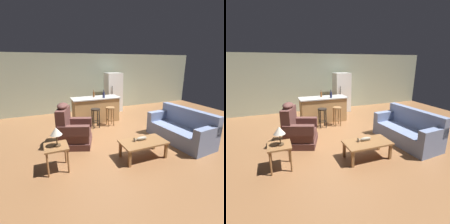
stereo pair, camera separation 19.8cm
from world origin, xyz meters
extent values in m
plane|color=brown|center=(0.00, 0.00, 0.00)|extent=(12.00, 12.00, 0.00)
cube|color=#9EA88E|center=(0.00, 3.12, 1.30)|extent=(12.00, 0.05, 2.60)
cube|color=olive|center=(0.23, -1.66, 0.40)|extent=(1.10, 0.60, 0.04)
cube|color=olive|center=(-0.26, -1.90, 0.19)|extent=(0.06, 0.06, 0.38)
cube|color=olive|center=(0.72, -1.90, 0.19)|extent=(0.06, 0.06, 0.38)
cube|color=olive|center=(-0.26, -1.42, 0.19)|extent=(0.06, 0.06, 0.38)
cube|color=olive|center=(0.72, -1.42, 0.19)|extent=(0.06, 0.06, 0.38)
cube|color=#4C3823|center=(0.22, -1.58, 0.43)|extent=(0.22, 0.07, 0.01)
ellipsoid|color=#9E937F|center=(0.22, -1.58, 0.46)|extent=(0.28, 0.09, 0.09)
cone|color=#9E937F|center=(0.05, -1.58, 0.46)|extent=(0.06, 0.10, 0.10)
cube|color=#707FA3|center=(1.69, -1.27, 0.10)|extent=(1.01, 1.97, 0.20)
cube|color=#707FA3|center=(1.69, -1.27, 0.31)|extent=(1.01, 1.97, 0.22)
cube|color=#707FA3|center=(2.01, -1.24, 0.68)|extent=(0.37, 1.91, 0.52)
cube|color=#707FA3|center=(1.77, -2.12, 0.56)|extent=(0.85, 0.27, 0.28)
cube|color=#707FA3|center=(1.62, -0.43, 0.56)|extent=(0.85, 0.27, 0.28)
cube|color=brown|center=(-1.13, -0.36, 0.09)|extent=(1.08, 1.08, 0.18)
cube|color=brown|center=(-1.13, -0.36, 0.30)|extent=(1.01, 0.99, 0.24)
cube|color=brown|center=(-1.41, -0.25, 0.74)|extent=(0.49, 0.79, 0.64)
ellipsoid|color=brown|center=(-1.41, -0.25, 1.12)|extent=(0.41, 0.52, 0.16)
cube|color=brown|center=(-1.00, -0.05, 0.55)|extent=(0.81, 0.45, 0.26)
cube|color=brown|center=(-1.23, -0.67, 0.55)|extent=(0.81, 0.45, 0.26)
cube|color=olive|center=(-1.74, -1.39, 0.54)|extent=(0.48, 0.48, 0.04)
cylinder|color=olive|center=(-1.94, -1.59, 0.26)|extent=(0.04, 0.04, 0.52)
cylinder|color=olive|center=(-1.54, -1.59, 0.26)|extent=(0.04, 0.04, 0.52)
cylinder|color=olive|center=(-1.94, -1.19, 0.26)|extent=(0.04, 0.04, 0.52)
cylinder|color=olive|center=(-1.54, -1.19, 0.26)|extent=(0.04, 0.04, 0.52)
cylinder|color=#4C3823|center=(-1.71, -1.40, 0.58)|extent=(0.14, 0.14, 0.03)
cylinder|color=#4C3823|center=(-1.71, -1.40, 0.70)|extent=(0.02, 0.02, 0.22)
cone|color=beige|center=(-1.71, -1.40, 0.89)|extent=(0.24, 0.24, 0.16)
cube|color=#AD7F4C|center=(0.00, 1.35, 0.45)|extent=(1.71, 0.63, 0.91)
cube|color=silver|center=(0.00, 1.35, 0.93)|extent=(1.80, 0.70, 0.04)
cylinder|color=black|center=(-0.21, 0.72, 0.66)|extent=(0.32, 0.32, 0.04)
torus|color=black|center=(-0.21, 0.72, 0.22)|extent=(0.23, 0.23, 0.02)
cylinder|color=black|center=(-0.31, 0.62, 0.32)|extent=(0.04, 0.04, 0.64)
cylinder|color=black|center=(-0.11, 0.62, 0.32)|extent=(0.04, 0.04, 0.64)
cylinder|color=black|center=(-0.31, 0.82, 0.32)|extent=(0.04, 0.04, 0.64)
cylinder|color=black|center=(-0.11, 0.82, 0.32)|extent=(0.04, 0.04, 0.64)
cylinder|color=olive|center=(0.34, 0.72, 0.66)|extent=(0.32, 0.32, 0.04)
torus|color=olive|center=(0.34, 0.72, 0.22)|extent=(0.23, 0.23, 0.02)
cylinder|color=olive|center=(0.24, 0.62, 0.32)|extent=(0.04, 0.04, 0.64)
cylinder|color=olive|center=(0.44, 0.62, 0.32)|extent=(0.04, 0.04, 0.64)
cylinder|color=olive|center=(0.24, 0.82, 0.32)|extent=(0.04, 0.04, 0.64)
cylinder|color=olive|center=(0.44, 0.82, 0.32)|extent=(0.04, 0.04, 0.64)
cube|color=white|center=(1.24, 2.55, 0.88)|extent=(0.70, 0.66, 1.76)
cylinder|color=#333338|center=(1.04, 2.20, 0.97)|extent=(0.02, 0.02, 0.50)
cylinder|color=brown|center=(-0.05, 1.42, 1.04)|extent=(0.07, 0.07, 0.19)
cylinder|color=brown|center=(-0.05, 1.42, 1.18)|extent=(0.02, 0.02, 0.08)
cylinder|color=#23284C|center=(0.25, 1.14, 1.05)|extent=(0.09, 0.09, 0.21)
cylinder|color=#23284C|center=(0.25, 1.14, 1.20)|extent=(0.03, 0.03, 0.09)
camera|label=1|loc=(-1.93, -4.87, 2.24)|focal=28.00mm
camera|label=2|loc=(-1.75, -4.94, 2.24)|focal=28.00mm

